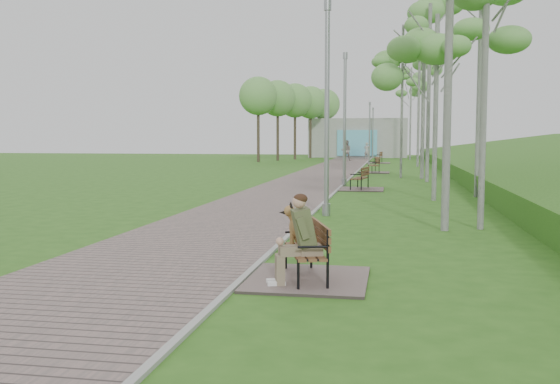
{
  "coord_description": "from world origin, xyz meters",
  "views": [
    {
      "loc": [
        2.13,
        -15.06,
        2.07
      ],
      "look_at": [
        0.04,
        -3.59,
        1.05
      ],
      "focal_mm": 40.0,
      "sensor_mm": 36.0,
      "label": 1
    }
  ],
  "objects": [
    {
      "name": "birch_mid_a",
      "position": [
        3.55,
        16.87,
        7.33
      ],
      "size": [
        2.82,
        2.82,
        9.33
      ],
      "color": "silver",
      "rests_on": "ground"
    },
    {
      "name": "birch_near_b",
      "position": [
        4.98,
        7.36,
        6.64
      ],
      "size": [
        2.55,
        2.55,
        8.45
      ],
      "color": "silver",
      "rests_on": "ground"
    },
    {
      "name": "bench_third",
      "position": [
        1.01,
        21.7,
        0.2
      ],
      "size": [
        1.75,
        1.94,
        1.07
      ],
      "color": "#6B5C57",
      "rests_on": "ground"
    },
    {
      "name": "ground",
      "position": [
        0.0,
        0.0,
        0.0
      ],
      "size": [
        120.0,
        120.0,
        0.0
      ],
      "primitive_type": "plane",
      "color": "#2D5C19",
      "rests_on": "ground"
    },
    {
      "name": "lamp_post_far",
      "position": [
        0.09,
        47.9,
        2.34
      ],
      "size": [
        0.19,
        0.19,
        5.02
      ],
      "color": "gray",
      "rests_on": "ground"
    },
    {
      "name": "bench_far",
      "position": [
        0.94,
        35.46,
        0.21
      ],
      "size": [
        1.86,
        2.06,
        1.14
      ],
      "color": "#6B5C57",
      "rests_on": "ground"
    },
    {
      "name": "lamp_post_second",
      "position": [
        0.07,
        11.54,
        2.63
      ],
      "size": [
        0.22,
        0.22,
        5.62
      ],
      "color": "gray",
      "rests_on": "ground"
    },
    {
      "name": "walkway",
      "position": [
        -1.75,
        21.5,
        0.02
      ],
      "size": [
        3.5,
        67.0,
        0.04
      ],
      "primitive_type": "cube",
      "color": "#6B5C57",
      "rests_on": "ground"
    },
    {
      "name": "bench_main",
      "position": [
        0.85,
        -6.29,
        0.42
      ],
      "size": [
        1.71,
        1.9,
        1.49
      ],
      "color": "#6B5C57",
      "rests_on": "ground"
    },
    {
      "name": "lamp_post_third",
      "position": [
        0.36,
        31.76,
        2.19
      ],
      "size": [
        0.18,
        0.18,
        4.68
      ],
      "color": "gray",
      "rests_on": "ground"
    },
    {
      "name": "birch_mid_b",
      "position": [
        3.68,
        14.5,
        6.63
      ],
      "size": [
        2.61,
        2.61,
        8.44
      ],
      "color": "silver",
      "rests_on": "ground"
    },
    {
      "name": "building_north",
      "position": [
        -1.5,
        50.97,
        1.99
      ],
      "size": [
        10.0,
        5.2,
        4.0
      ],
      "color": "#9E9E99",
      "rests_on": "ground"
    },
    {
      "name": "birch_far_b",
      "position": [
        3.82,
        29.94,
        7.71
      ],
      "size": [
        2.59,
        2.59,
        9.82
      ],
      "color": "silver",
      "rests_on": "ground"
    },
    {
      "name": "birch_distant_b",
      "position": [
        4.95,
        51.4,
        7.89
      ],
      "size": [
        2.62,
        2.62,
        10.04
      ],
      "color": "silver",
      "rests_on": "ground"
    },
    {
      "name": "birch_mid_c",
      "position": [
        2.52,
        17.33,
        6.28
      ],
      "size": [
        2.24,
        2.24,
        8.0
      ],
      "color": "silver",
      "rests_on": "ground"
    },
    {
      "name": "lamp_post_near",
      "position": [
        0.4,
        1.25,
        2.61
      ],
      "size": [
        0.22,
        0.22,
        5.59
      ],
      "color": "gray",
      "rests_on": "ground"
    },
    {
      "name": "pedestrian_near",
      "position": [
        -0.36,
        44.8,
        0.8
      ],
      "size": [
        0.68,
        0.57,
        1.6
      ],
      "primitive_type": "imported",
      "rotation": [
        0.0,
        0.0,
        2.77
      ],
      "color": "silver",
      "rests_on": "ground"
    },
    {
      "name": "birch_distant_a",
      "position": [
        3.64,
        44.31,
        6.93
      ],
      "size": [
        2.34,
        2.34,
        8.82
      ],
      "color": "silver",
      "rests_on": "ground"
    },
    {
      "name": "bench_second",
      "position": [
        0.83,
        9.71,
        0.21
      ],
      "size": [
        1.82,
        2.02,
        1.12
      ],
      "color": "#6B5C57",
      "rests_on": "ground"
    },
    {
      "name": "pedestrian_far",
      "position": [
        -1.91,
        39.46,
        0.91
      ],
      "size": [
        0.95,
        0.77,
        1.82
      ],
      "primitive_type": "imported",
      "rotation": [
        0.0,
        0.0,
        3.24
      ],
      "color": "gray",
      "rests_on": "ground"
    },
    {
      "name": "kerb",
      "position": [
        0.0,
        21.5,
        0.03
      ],
      "size": [
        0.1,
        67.0,
        0.05
      ],
      "primitive_type": "cube",
      "color": "#999993",
      "rests_on": "ground"
    },
    {
      "name": "birch_near_a",
      "position": [
        3.46,
        5.89,
        4.91
      ],
      "size": [
        2.25,
        2.25,
        6.25
      ],
      "color": "silver",
      "rests_on": "ground"
    }
  ]
}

